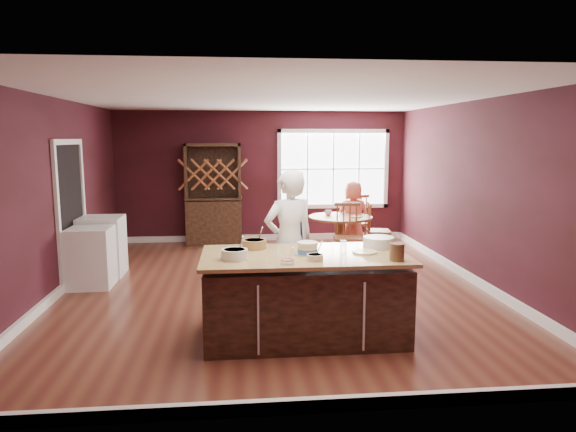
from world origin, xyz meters
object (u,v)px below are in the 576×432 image
Objects in this scene: chair_east at (379,229)px; dryer at (102,246)px; kitchen_island at (304,297)px; washer at (91,257)px; dining_table at (340,228)px; layer_cake at (307,248)px; hutch at (214,194)px; chair_north at (353,221)px; baker at (289,243)px; chair_south at (348,235)px; toddler at (297,211)px; high_chair at (293,228)px; seated_woman at (353,216)px.

dryer is at bearing 107.83° from chair_east.
kitchen_island is 2.52× the size of washer.
dining_table is 3.86m from layer_cake.
dining_table is (1.13, 3.68, 0.10)m from kitchen_island.
hutch is 2.88m from dryer.
chair_east is at bearing 63.83° from layer_cake.
chair_north is at bearing 27.09° from washer.
baker is 5.74× the size of layer_cake.
baker is 2.53m from chair_south.
high_chair is at bearing -159.19° from toddler.
toddler is at bearing -117.35° from baker.
dryer is (-2.74, 2.06, -0.42)m from baker.
dryer is at bearing 135.09° from kitchen_island.
chair_east is 0.92× the size of chair_south.
layer_cake is at bearing 16.81° from kitchen_island.
dining_table is at bearing -25.02° from toddler.
toddler is (-1.16, -0.39, 0.27)m from chair_north.
toddler is at bearing 85.00° from layer_cake.
baker is 1.64× the size of chair_north.
chair_east is 0.63m from seated_woman.
chair_south is at bearing -55.76° from toddler.
dryer is at bearing -167.74° from dining_table.
high_chair is 1.12× the size of washer.
kitchen_island is 4.68m from chair_north.
seated_woman is 1.44× the size of dryer.
dining_table is 3.19m from baker.
chair_east is 1.07× the size of dryer.
toddler is at bearing 85.33° from chair_east.
layer_cake is at bearing -106.70° from dining_table.
chair_east is 3.39m from hutch.
dining_table is 1.06× the size of chair_south.
high_chair is 0.33m from toddler.
layer_cake is 1.19× the size of toddler.
chair_east is 0.92× the size of chair_north.
chair_north reaches higher than washer.
chair_east reaches higher than washer.
dining_table is 1.05× the size of chair_north.
washer is at bearing 142.82° from layer_cake.
chair_south is 3.95m from dryer.
layer_cake is at bearing 80.00° from baker.
chair_east is at bearing 52.14° from chair_south.
toddler is 0.13× the size of hutch.
layer_cake reaches higher than chair_east.
chair_north is at bearing 79.63° from chair_south.
dining_table is at bearing 100.70° from chair_east.
high_chair is (-0.80, 1.05, -0.05)m from chair_south.
baker is 6.84× the size of toddler.
chair_south reaches higher than kitchen_island.
chair_north is at bearing 71.05° from layer_cake.
chair_south is at bearing -91.42° from dining_table.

